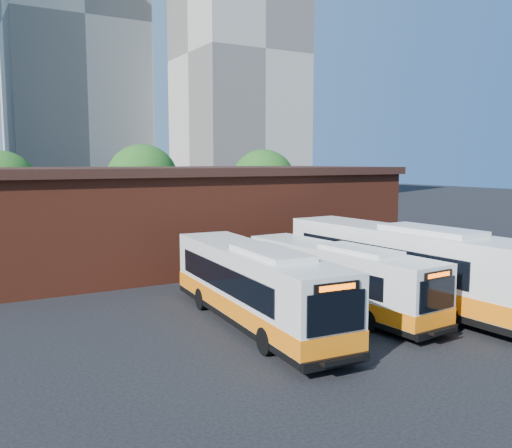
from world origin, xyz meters
TOP-DOWN VIEW (x-y plane):
  - ground at (0.00, 0.00)m, footprint 220.00×220.00m
  - bus_midwest at (-2.79, 5.04)m, footprint 3.42×12.56m
  - bus_mideast at (1.61, 5.09)m, footprint 3.07×11.42m
  - bus_east at (5.08, 4.62)m, footprint 3.61×14.14m
  - depot_building at (0.00, 20.00)m, footprint 28.60×12.60m
  - tree_west at (-10.00, 32.00)m, footprint 6.00×6.00m
  - tree_mid at (2.00, 34.00)m, footprint 6.56×6.56m
  - tree_east at (13.00, 31.00)m, footprint 6.24×6.24m
  - tower_center at (7.00, 86.00)m, footprint 22.00×20.00m
  - tower_right at (30.00, 68.00)m, footprint 18.00×18.00m

SIDE VIEW (x-z plane):
  - ground at x=0.00m, z-range 0.00..0.00m
  - bus_mideast at x=1.61m, z-range -0.14..2.94m
  - bus_midwest at x=-2.79m, z-range -0.16..3.23m
  - bus_east at x=5.08m, z-range -0.18..3.64m
  - depot_building at x=0.00m, z-range 0.06..6.46m
  - tree_west at x=-10.00m, z-range 0.82..8.47m
  - tree_east at x=13.00m, z-range 0.85..8.81m
  - tree_mid at x=2.00m, z-range 0.90..9.26m
  - tower_right at x=30.00m, z-range -0.26..48.94m
  - tower_center at x=7.00m, z-range -0.26..60.94m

